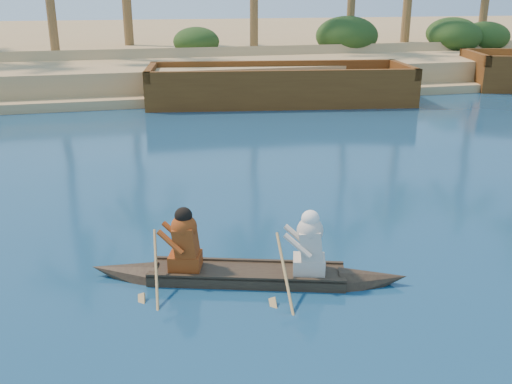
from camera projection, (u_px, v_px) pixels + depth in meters
name	position (u px, v px, depth m)	size (l,w,h in m)	color
sandy_embankment	(96.00, 45.00, 44.86)	(150.00, 51.00, 1.50)	tan
shrub_cluster	(91.00, 55.00, 30.56)	(100.00, 6.00, 2.40)	#1E3E16
canoe	(247.00, 265.00, 9.05)	(5.03, 2.20, 1.40)	#362D1D
barge_mid	(279.00, 87.00, 23.84)	(11.28, 5.32, 1.81)	#5C3413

